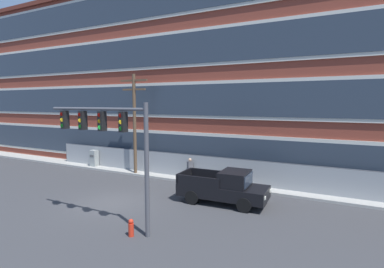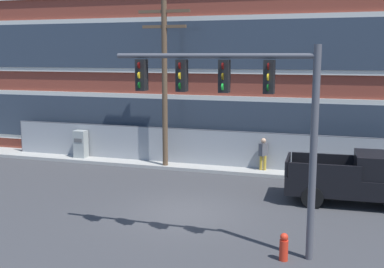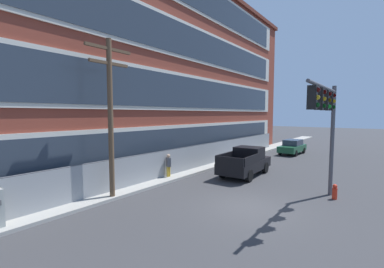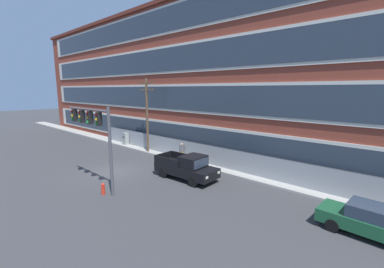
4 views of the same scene
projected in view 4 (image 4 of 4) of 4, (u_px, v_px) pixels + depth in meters
ground_plane at (114, 171)px, 21.82m from camera, size 160.00×160.00×0.00m
sidewalk_building_side at (171, 156)px, 26.63m from camera, size 80.00×1.80×0.16m
brick_mill_building at (186, 81)px, 32.27m from camera, size 56.32×11.25×15.93m
chain_link_fence at (205, 154)px, 23.62m from camera, size 32.77×0.06×1.91m
traffic_signal_mast at (94, 127)px, 17.42m from camera, size 5.75×0.43×5.83m
pickup_truck_black at (187, 167)px, 19.85m from camera, size 5.24×2.32×1.96m
sedan_dark_green at (371, 221)px, 12.07m from camera, size 4.44×1.95×1.56m
utility_pole_near_corner at (147, 112)px, 27.47m from camera, size 2.56×0.26×8.05m
electrical_cabinet at (126, 139)px, 31.66m from camera, size 0.64×0.54×1.59m
pedestrian_near_cabinet at (182, 150)px, 25.25m from camera, size 0.41×0.47×1.69m
fire_hydrant at (103, 189)px, 17.00m from camera, size 0.24×0.24×0.78m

